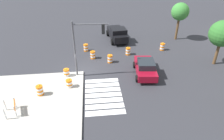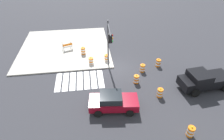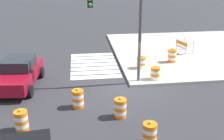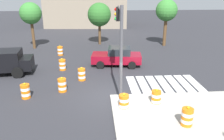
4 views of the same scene
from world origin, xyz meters
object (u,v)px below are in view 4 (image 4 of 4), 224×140
at_px(pickup_truck, 1,63).
at_px(street_tree_streetside_far, 99,15).
at_px(traffic_barrel_near_corner, 62,85).
at_px(traffic_barrel_on_sidewalk, 187,117).
at_px(traffic_barrel_crosswalk_end, 62,65).
at_px(traffic_barrel_median_far, 60,51).
at_px(traffic_barrel_median_near, 124,102).
at_px(street_tree_streetside_mid, 31,14).
at_px(sports_car, 117,56).
at_px(traffic_barrel_opposite_curb, 156,98).
at_px(traffic_barrel_lane_center, 82,74).
at_px(street_tree_streetside_near, 167,11).
at_px(traffic_barrel_far_curb, 26,91).
at_px(traffic_light_pole, 120,34).

bearing_deg(pickup_truck, street_tree_streetside_far, 51.13).
distance_m(traffic_barrel_near_corner, traffic_barrel_on_sidewalk, 8.12).
distance_m(traffic_barrel_crosswalk_end, traffic_barrel_median_far, 4.64).
xyz_separation_m(traffic_barrel_median_near, traffic_barrel_median_far, (-5.13, 11.55, 0.00)).
xyz_separation_m(street_tree_streetside_mid, street_tree_streetside_far, (7.51, 1.50, -0.34)).
distance_m(sports_car, street_tree_streetside_far, 8.83).
relative_size(traffic_barrel_near_corner, traffic_barrel_median_far, 1.00).
bearing_deg(street_tree_streetside_mid, traffic_barrel_opposite_curb, -53.81).
height_order(traffic_barrel_near_corner, traffic_barrel_lane_center, same).
bearing_deg(street_tree_streetside_far, traffic_barrel_crosswalk_end, -109.89).
xyz_separation_m(traffic_barrel_median_far, street_tree_streetside_near, (11.80, 3.36, 3.59)).
distance_m(traffic_barrel_far_curb, traffic_barrel_lane_center, 4.30).
bearing_deg(pickup_truck, traffic_barrel_lane_center, -14.92).
bearing_deg(traffic_barrel_median_far, traffic_light_pole, -61.50).
distance_m(traffic_barrel_opposite_curb, traffic_barrel_on_sidewalk, 2.58).
bearing_deg(street_tree_streetside_near, traffic_barrel_median_far, -164.11).
xyz_separation_m(traffic_barrel_crosswalk_end, traffic_barrel_median_far, (-0.81, 4.57, 0.00)).
height_order(traffic_barrel_far_curb, traffic_barrel_lane_center, same).
xyz_separation_m(traffic_light_pole, street_tree_streetside_far, (-0.95, 14.01, -0.38)).
relative_size(sports_car, traffic_light_pole, 0.81).
xyz_separation_m(traffic_barrel_opposite_curb, traffic_light_pole, (-1.98, 1.76, 3.46)).
bearing_deg(traffic_barrel_far_curb, sports_car, 43.71).
bearing_deg(pickup_truck, traffic_light_pole, -24.87).
relative_size(traffic_barrel_median_near, traffic_barrel_far_curb, 1.00).
bearing_deg(traffic_barrel_median_near, traffic_barrel_opposite_curb, 11.93).
bearing_deg(traffic_barrel_crosswalk_end, traffic_barrel_on_sidewalk, -51.48).
distance_m(traffic_barrel_crosswalk_end, traffic_barrel_far_curb, 5.34).
relative_size(traffic_barrel_near_corner, traffic_barrel_lane_center, 1.00).
bearing_deg(traffic_barrel_opposite_curb, traffic_light_pole, 138.41).
distance_m(traffic_barrel_on_sidewalk, traffic_light_pole, 6.05).
bearing_deg(street_tree_streetside_near, street_tree_streetside_mid, -179.14).
relative_size(traffic_light_pole, street_tree_streetside_far, 1.11).
bearing_deg(traffic_light_pole, traffic_barrel_median_near, -89.00).
bearing_deg(street_tree_streetside_near, sports_car, -131.95).
bearing_deg(street_tree_streetside_mid, traffic_light_pole, -55.94).
relative_size(traffic_barrel_near_corner, traffic_barrel_opposite_curb, 1.00).
distance_m(sports_car, traffic_barrel_far_curb, 8.69).
bearing_deg(sports_car, street_tree_streetside_far, 99.21).
distance_m(pickup_truck, street_tree_streetside_near, 18.10).
xyz_separation_m(traffic_barrel_median_near, traffic_barrel_lane_center, (-2.59, 4.61, 0.00)).
distance_m(traffic_barrel_far_curb, street_tree_streetside_far, 15.43).
distance_m(traffic_barrel_median_near, street_tree_streetside_near, 16.72).
bearing_deg(traffic_barrel_crosswalk_end, traffic_light_pole, -48.36).
xyz_separation_m(traffic_barrel_median_far, traffic_light_pole, (5.09, -9.38, 3.46)).
xyz_separation_m(pickup_truck, street_tree_streetside_far, (7.96, 9.88, 2.56)).
height_order(pickup_truck, traffic_barrel_opposite_curb, pickup_truck).
height_order(traffic_barrel_lane_center, traffic_light_pole, traffic_light_pole).
height_order(sports_car, traffic_barrel_lane_center, sports_car).
xyz_separation_m(sports_car, traffic_light_pole, (-0.39, -5.72, 3.10)).
bearing_deg(traffic_barrel_crosswalk_end, street_tree_streetside_mid, 118.49).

